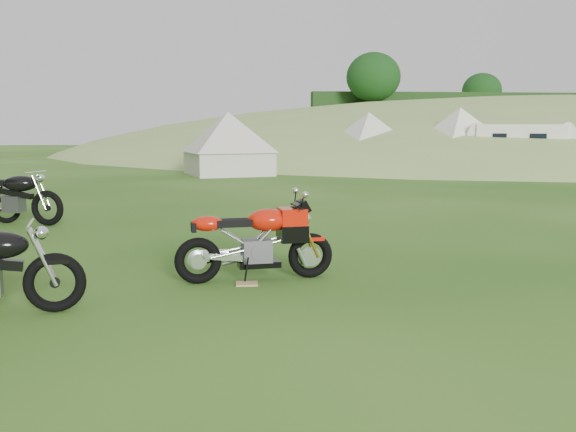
{
  "coord_description": "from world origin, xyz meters",
  "views": [
    {
      "loc": [
        -0.66,
        -6.24,
        1.8
      ],
      "look_at": [
        0.05,
        0.4,
        0.87
      ],
      "focal_mm": 40.0,
      "sensor_mm": 36.0,
      "label": 1
    }
  ],
  "objects_px": {
    "plywood_board": "(247,284)",
    "vintage_moto_d": "(12,196)",
    "tent_right": "(459,139)",
    "caravan": "(520,148)",
    "tent_left": "(228,142)",
    "tent_mid": "(368,139)",
    "sport_motorcycle": "(255,236)"
  },
  "relations": [
    {
      "from": "sport_motorcycle",
      "to": "tent_mid",
      "type": "height_order",
      "value": "tent_mid"
    },
    {
      "from": "sport_motorcycle",
      "to": "tent_right",
      "type": "bearing_deg",
      "value": 55.7
    },
    {
      "from": "plywood_board",
      "to": "vintage_moto_d",
      "type": "xyz_separation_m",
      "value": [
        -4.11,
        5.04,
        0.52
      ]
    },
    {
      "from": "tent_left",
      "to": "tent_right",
      "type": "xyz_separation_m",
      "value": [
        9.68,
        1.8,
        0.08
      ]
    },
    {
      "from": "caravan",
      "to": "tent_left",
      "type": "bearing_deg",
      "value": -154.12
    },
    {
      "from": "tent_right",
      "to": "caravan",
      "type": "xyz_separation_m",
      "value": [
        2.0,
        -1.35,
        -0.34
      ]
    },
    {
      "from": "tent_mid",
      "to": "caravan",
      "type": "bearing_deg",
      "value": -46.25
    },
    {
      "from": "vintage_moto_d",
      "to": "caravan",
      "type": "relative_size",
      "value": 0.49
    },
    {
      "from": "plywood_board",
      "to": "caravan",
      "type": "xyz_separation_m",
      "value": [
        11.73,
        17.55,
        0.96
      ]
    },
    {
      "from": "tent_right",
      "to": "plywood_board",
      "type": "bearing_deg",
      "value": -132.58
    },
    {
      "from": "vintage_moto_d",
      "to": "tent_left",
      "type": "bearing_deg",
      "value": 91.52
    },
    {
      "from": "tent_right",
      "to": "caravan",
      "type": "height_order",
      "value": "tent_right"
    },
    {
      "from": "tent_mid",
      "to": "caravan",
      "type": "xyz_separation_m",
      "value": [
        5.53,
        -2.91,
        -0.28
      ]
    },
    {
      "from": "plywood_board",
      "to": "caravan",
      "type": "height_order",
      "value": "caravan"
    },
    {
      "from": "vintage_moto_d",
      "to": "tent_left",
      "type": "xyz_separation_m",
      "value": [
        4.15,
        12.07,
        0.7
      ]
    },
    {
      "from": "sport_motorcycle",
      "to": "tent_mid",
      "type": "relative_size",
      "value": 0.62
    },
    {
      "from": "vintage_moto_d",
      "to": "tent_mid",
      "type": "relative_size",
      "value": 0.7
    },
    {
      "from": "tent_mid",
      "to": "caravan",
      "type": "relative_size",
      "value": 0.7
    },
    {
      "from": "caravan",
      "to": "sport_motorcycle",
      "type": "bearing_deg",
      "value": -100.1
    },
    {
      "from": "plywood_board",
      "to": "caravan",
      "type": "bearing_deg",
      "value": 56.25
    },
    {
      "from": "vintage_moto_d",
      "to": "caravan",
      "type": "height_order",
      "value": "caravan"
    },
    {
      "from": "tent_left",
      "to": "tent_mid",
      "type": "height_order",
      "value": "tent_mid"
    },
    {
      "from": "sport_motorcycle",
      "to": "tent_right",
      "type": "xyz_separation_m",
      "value": [
        9.61,
        18.71,
        0.77
      ]
    },
    {
      "from": "vintage_moto_d",
      "to": "tent_mid",
      "type": "bearing_deg",
      "value": 76.74
    },
    {
      "from": "tent_mid",
      "to": "tent_right",
      "type": "distance_m",
      "value": 3.85
    },
    {
      "from": "tent_left",
      "to": "caravan",
      "type": "bearing_deg",
      "value": -12.11
    },
    {
      "from": "plywood_board",
      "to": "caravan",
      "type": "distance_m",
      "value": 21.13
    },
    {
      "from": "tent_right",
      "to": "caravan",
      "type": "bearing_deg",
      "value": -49.39
    },
    {
      "from": "plywood_board",
      "to": "tent_right",
      "type": "bearing_deg",
      "value": 62.78
    },
    {
      "from": "sport_motorcycle",
      "to": "tent_mid",
      "type": "xyz_separation_m",
      "value": [
        6.09,
        20.27,
        0.72
      ]
    },
    {
      "from": "plywood_board",
      "to": "caravan",
      "type": "relative_size",
      "value": 0.06
    },
    {
      "from": "sport_motorcycle",
      "to": "vintage_moto_d",
      "type": "relative_size",
      "value": 0.88
    }
  ]
}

